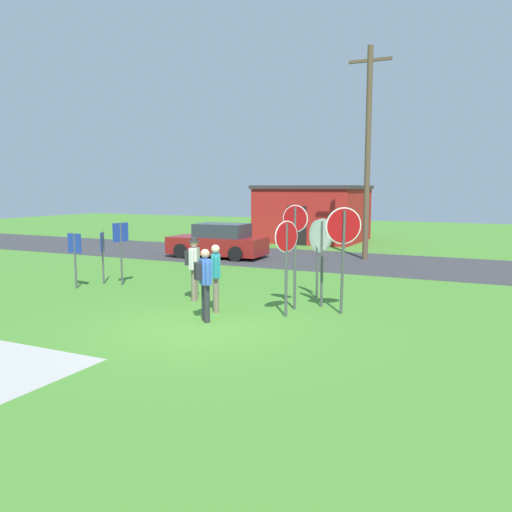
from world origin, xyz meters
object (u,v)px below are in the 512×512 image
at_px(stop_sign_center_cluster, 286,251).
at_px(info_panel_leftmost, 121,242).
at_px(stop_sign_leaning_left, 322,246).
at_px(stop_sign_leaning_right, 343,240).
at_px(person_holding_notes, 194,264).
at_px(stop_sign_tallest, 295,240).
at_px(person_in_blue, 204,280).
at_px(person_in_teal, 216,274).
at_px(stop_sign_low_front, 318,245).
at_px(parked_car_on_street, 218,242).
at_px(utility_pole, 368,150).
at_px(info_panel_rightmost, 75,251).
at_px(info_panel_middle, 103,248).

relative_size(stop_sign_center_cluster, info_panel_leftmost, 1.16).
relative_size(stop_sign_leaning_left, stop_sign_leaning_right, 0.88).
bearing_deg(person_holding_notes, stop_sign_tallest, 4.05).
xyz_separation_m(stop_sign_leaning_left, person_in_blue, (-1.94, -2.65, -0.60)).
bearing_deg(person_in_teal, stop_sign_low_front, 57.32).
distance_m(stop_sign_tallest, person_in_teal, 2.17).
bearing_deg(stop_sign_center_cluster, person_in_teal, -170.25).
bearing_deg(person_in_teal, parked_car_on_street, 119.35).
bearing_deg(person_holding_notes, info_panel_leftmost, 163.55).
height_order(utility_pole, person_in_teal, utility_pole).
height_order(utility_pole, parked_car_on_street, utility_pole).
bearing_deg(person_in_blue, person_in_teal, 104.63).
bearing_deg(stop_sign_low_front, info_panel_rightmost, -165.44).
relative_size(utility_pole, info_panel_middle, 5.35).
distance_m(info_panel_leftmost, info_panel_middle, 0.73).
xyz_separation_m(parked_car_on_street, person_holding_notes, (3.91, -8.20, 0.32)).
bearing_deg(info_panel_middle, info_panel_rightmost, -102.23).
relative_size(stop_sign_leaning_left, person_in_teal, 1.36).
bearing_deg(person_in_teal, info_panel_rightmost, 171.36).
xyz_separation_m(stop_sign_tallest, info_panel_leftmost, (-6.20, 0.78, -0.41)).
bearing_deg(stop_sign_leaning_right, person_in_teal, -159.04).
xyz_separation_m(stop_sign_center_cluster, info_panel_middle, (-6.98, 1.51, -0.43)).
xyz_separation_m(stop_sign_center_cluster, stop_sign_low_front, (-0.04, 2.38, -0.07)).
xyz_separation_m(person_in_teal, person_in_blue, (0.25, -0.94, 0.03)).
bearing_deg(person_in_teal, stop_sign_leaning_right, 20.96).
height_order(info_panel_leftmost, info_panel_middle, info_panel_leftmost).
height_order(person_in_blue, info_panel_leftmost, info_panel_leftmost).
distance_m(parked_car_on_street, person_in_blue, 11.40).
height_order(stop_sign_center_cluster, info_panel_leftmost, stop_sign_center_cluster).
bearing_deg(stop_sign_leaning_right, info_panel_rightmost, -178.02).
distance_m(stop_sign_leaning_left, person_in_teal, 2.84).
relative_size(person_holding_notes, info_panel_leftmost, 0.88).
distance_m(person_in_blue, info_panel_middle, 6.12).
distance_m(stop_sign_leaning_right, info_panel_leftmost, 7.50).
bearing_deg(info_panel_leftmost, person_in_teal, -22.58).
bearing_deg(info_panel_middle, stop_sign_tallest, -5.79).
xyz_separation_m(parked_car_on_street, stop_sign_leaning_right, (8.03, -8.00, 1.14)).
relative_size(stop_sign_center_cluster, person_holding_notes, 1.33).
bearing_deg(info_panel_middle, stop_sign_center_cluster, -12.16).
bearing_deg(parked_car_on_street, info_panel_rightmost, -92.16).
bearing_deg(utility_pole, info_panel_middle, -122.95).
height_order(person_holding_notes, info_panel_leftmost, info_panel_leftmost).
bearing_deg(parked_car_on_street, utility_pole, 19.91).
distance_m(stop_sign_low_front, person_holding_notes, 3.47).
relative_size(person_in_blue, info_panel_leftmost, 0.85).
xyz_separation_m(person_in_blue, info_panel_rightmost, (-5.68, 1.77, 0.19)).
distance_m(stop_sign_center_cluster, info_panel_middle, 7.16).
bearing_deg(info_panel_middle, info_panel_leftmost, 6.35).
bearing_deg(person_holding_notes, parked_car_on_street, 115.46).
height_order(info_panel_middle, info_panel_rightmost, info_panel_rightmost).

